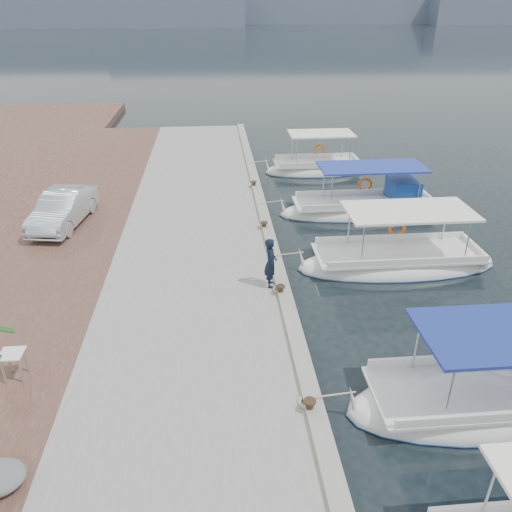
{
  "coord_description": "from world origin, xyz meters",
  "views": [
    {
      "loc": [
        -2.27,
        -11.73,
        8.78
      ],
      "look_at": [
        -1.0,
        2.85,
        1.2
      ],
      "focal_mm": 35.0,
      "sensor_mm": 36.0,
      "label": 1
    }
  ],
  "objects": [
    {
      "name": "ground",
      "position": [
        0.0,
        0.0,
        0.0
      ],
      "size": [
        400.0,
        400.0,
        0.0
      ],
      "primitive_type": "plane",
      "color": "black",
      "rests_on": "ground"
    },
    {
      "name": "concrete_quay",
      "position": [
        -3.0,
        5.0,
        0.25
      ],
      "size": [
        6.0,
        40.0,
        0.5
      ],
      "primitive_type": "cube",
      "color": "gray",
      "rests_on": "ground"
    },
    {
      "name": "distant_hills",
      "position": [
        29.61,
        201.49,
        7.61
      ],
      "size": [
        330.0,
        60.0,
        18.0
      ],
      "color": "slate",
      "rests_on": "ground"
    },
    {
      "name": "parked_car",
      "position": [
        -8.45,
        7.73,
        1.19
      ],
      "size": [
        2.1,
        4.39,
        1.39
      ],
      "primitive_type": "imported",
      "rotation": [
        0.0,
        0.0,
        -0.15
      ],
      "color": "silver",
      "rests_on": "cobblestone_strip"
    },
    {
      "name": "folding_table",
      "position": [
        -7.29,
        -1.74,
        1.02
      ],
      "size": [
        0.55,
        0.55,
        0.73
      ],
      "color": "silver",
      "rests_on": "cobblestone_strip"
    },
    {
      "name": "fishing_caique_b",
      "position": [
        4.0,
        -3.24,
        0.12
      ],
      "size": [
        6.82,
        2.47,
        2.83
      ],
      "color": "white",
      "rests_on": "ground"
    },
    {
      "name": "fishing_caique_e",
      "position": [
        3.53,
        15.18,
        0.13
      ],
      "size": [
        5.88,
        2.18,
        2.83
      ],
      "color": "white",
      "rests_on": "ground"
    },
    {
      "name": "fisherman",
      "position": [
        -0.6,
        2.1,
        1.33
      ],
      "size": [
        0.41,
        0.61,
        1.67
      ],
      "primitive_type": "imported",
      "rotation": [
        0.0,
        0.0,
        1.55
      ],
      "color": "black",
      "rests_on": "concrete_quay"
    },
    {
      "name": "quay_curb",
      "position": [
        -0.22,
        5.0,
        0.56
      ],
      "size": [
        0.44,
        40.0,
        0.12
      ],
      "primitive_type": "cube",
      "color": "gray",
      "rests_on": "concrete_quay"
    },
    {
      "name": "cobblestone_strip",
      "position": [
        -8.0,
        5.0,
        0.25
      ],
      "size": [
        4.0,
        40.0,
        0.5
      ],
      "primitive_type": "cube",
      "color": "#4D3129",
      "rests_on": "ground"
    },
    {
      "name": "mooring_bollards",
      "position": [
        -0.35,
        1.5,
        0.69
      ],
      "size": [
        0.28,
        20.28,
        0.33
      ],
      "color": "black",
      "rests_on": "concrete_quay"
    },
    {
      "name": "fishing_caique_c",
      "position": [
        4.28,
        3.88,
        0.12
      ],
      "size": [
        7.39,
        2.47,
        2.83
      ],
      "color": "white",
      "rests_on": "ground"
    },
    {
      "name": "fishing_caique_d",
      "position": [
        4.58,
        8.99,
        0.19
      ],
      "size": [
        7.77,
        2.24,
        2.83
      ],
      "color": "white",
      "rests_on": "ground"
    }
  ]
}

